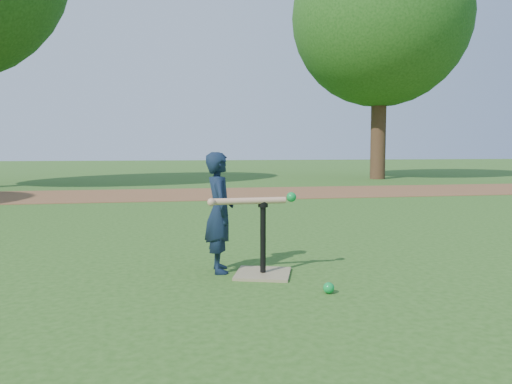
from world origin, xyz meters
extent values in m
plane|color=#285116|center=(0.00, 0.00, 0.00)|extent=(80.00, 80.00, 0.00)
cube|color=brown|center=(0.00, 7.50, 0.01)|extent=(24.00, 3.00, 0.01)
imported|color=#101D31|center=(-0.20, 0.38, 0.50)|extent=(0.24, 0.36, 0.99)
sphere|color=#0C8D35|center=(0.49, -0.40, 0.04)|extent=(0.08, 0.08, 0.08)
cube|color=#8C7E59|center=(0.13, 0.20, 0.01)|extent=(0.54, 0.54, 0.02)
cylinder|color=black|center=(0.13, 0.20, 0.30)|extent=(0.05, 0.05, 0.55)
cylinder|color=black|center=(0.13, 0.20, 0.58)|extent=(0.08, 0.08, 0.06)
cylinder|color=tan|center=(0.01, 0.18, 0.61)|extent=(0.60, 0.08, 0.05)
sphere|color=tan|center=(-0.29, 0.14, 0.61)|extent=(0.06, 0.06, 0.06)
sphere|color=#0C8D35|center=(0.37, 0.20, 0.63)|extent=(0.08, 0.08, 0.08)
cylinder|color=#382316|center=(6.50, 12.00, 1.71)|extent=(0.50, 0.50, 3.42)
sphere|color=#285B19|center=(6.50, 12.00, 5.30)|extent=(5.80, 5.80, 5.80)
camera|label=1|loc=(-0.67, -3.69, 1.02)|focal=35.00mm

